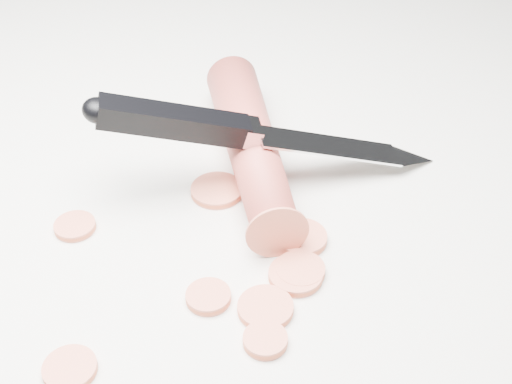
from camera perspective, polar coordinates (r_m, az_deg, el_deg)
name	(u,v)px	position (r m, az deg, el deg)	size (l,w,h in m)	color
ground	(166,221)	(0.54, -7.20, -2.34)	(2.40, 2.40, 0.00)	silver
carrot	(251,145)	(0.58, -0.38, 3.80)	(0.04, 0.04, 0.21)	#B93A32
carrot_slice_0	(70,368)	(0.46, -14.67, -13.50)	(0.03, 0.03, 0.01)	#DA6449
carrot_slice_1	(265,308)	(0.48, 0.76, -9.27)	(0.04, 0.04, 0.01)	#DA6449
carrot_slice_2	(217,190)	(0.56, -3.15, 0.13)	(0.04, 0.04, 0.01)	#DA6449
carrot_slice_3	(296,275)	(0.50, 3.19, -6.66)	(0.04, 0.04, 0.01)	#DA6449
carrot_slice_4	(300,270)	(0.50, 3.56, -6.28)	(0.03, 0.03, 0.01)	#DA6449
carrot_slice_5	(75,226)	(0.55, -14.29, -2.67)	(0.03, 0.03, 0.01)	#DA6449
carrot_slice_6	(265,340)	(0.46, 0.75, -11.76)	(0.03, 0.03, 0.01)	#DA6449
carrot_slice_7	(208,297)	(0.48, -3.84, -8.36)	(0.03, 0.03, 0.01)	#DA6449
carrot_slice_8	(301,238)	(0.52, 3.64, -3.70)	(0.04, 0.04, 0.01)	#DA6449
kitchen_knife	(271,131)	(0.55, 1.21, 4.88)	(0.28, 0.10, 0.09)	silver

